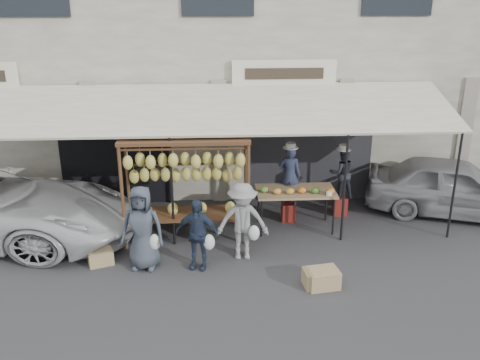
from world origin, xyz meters
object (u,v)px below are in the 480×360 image
at_px(produce_table, 296,192).
at_px(crate_near_b, 323,278).
at_px(customer_left, 142,228).
at_px(crate_near_a, 318,278).
at_px(sedan, 454,187).
at_px(crate_far, 101,257).
at_px(vendor_right, 342,173).
at_px(customer_right, 243,221).
at_px(vendor_left, 290,175).
at_px(customer_mid, 197,234).
at_px(banana_rack, 186,169).

distance_m(produce_table, crate_near_b, 2.49).
xyz_separation_m(customer_left, crate_near_a, (3.18, -0.85, -0.67)).
distance_m(produce_table, sedan, 3.84).
bearing_deg(crate_far, vendor_right, 21.84).
relative_size(customer_left, crate_far, 3.55).
relative_size(customer_left, crate_near_a, 3.18).
distance_m(customer_right, crate_far, 2.83).
height_order(customer_right, crate_near_b, customer_right).
bearing_deg(crate_far, produce_table, 18.57).
bearing_deg(vendor_left, customer_right, 68.64).
bearing_deg(sedan, customer_mid, 128.92).
relative_size(customer_right, crate_near_b, 2.81).
bearing_deg(vendor_left, customer_mid, 57.94).
distance_m(vendor_left, sedan, 3.89).
bearing_deg(banana_rack, produce_table, 8.72).
relative_size(crate_near_a, sedan, 0.13).
bearing_deg(vendor_left, crate_near_a, 105.83).
bearing_deg(crate_near_a, sedan, 38.64).
distance_m(customer_left, crate_near_b, 3.43).
relative_size(produce_table, crate_near_b, 3.06).
distance_m(banana_rack, customer_left, 1.58).
xyz_separation_m(banana_rack, crate_near_a, (2.40, -2.00, -1.42)).
bearing_deg(vendor_right, produce_table, 30.78).
bearing_deg(customer_right, crate_far, -176.10).
xyz_separation_m(vendor_right, customer_mid, (-3.26, -2.29, -0.33)).
height_order(banana_rack, customer_right, banana_rack).
height_order(customer_left, sedan, customer_left).
bearing_deg(customer_right, produce_table, 46.86).
bearing_deg(crate_near_a, crate_far, 165.87).
height_order(banana_rack, crate_near_a, banana_rack).
bearing_deg(customer_left, crate_far, 175.48).
height_order(vendor_left, crate_near_a, vendor_left).
distance_m(vendor_left, customer_mid, 2.88).
bearing_deg(vendor_right, banana_rack, 16.14).
bearing_deg(produce_table, crate_near_a, -88.27).
relative_size(banana_rack, crate_far, 5.62).
xyz_separation_m(banana_rack, customer_mid, (0.23, -1.21, -0.87)).
height_order(produce_table, crate_near_a, produce_table).
bearing_deg(crate_near_b, customer_left, 164.95).
bearing_deg(sedan, crate_near_a, 147.17).
relative_size(customer_left, customer_mid, 1.17).
height_order(crate_near_b, sedan, sedan).
relative_size(crate_near_a, crate_far, 1.12).
height_order(vendor_left, sedan, vendor_left).
bearing_deg(customer_right, sedan, 21.93).
xyz_separation_m(banana_rack, vendor_right, (3.49, 1.08, -0.55)).
bearing_deg(customer_left, crate_near_a, -8.33).
distance_m(crate_far, sedan, 8.02).
distance_m(vendor_left, customer_right, 2.06).
relative_size(crate_near_b, sedan, 0.14).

